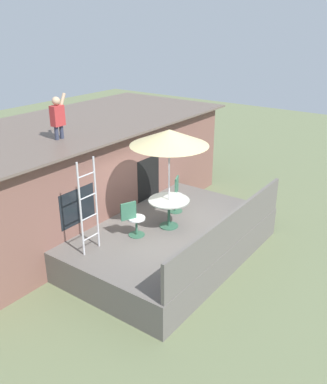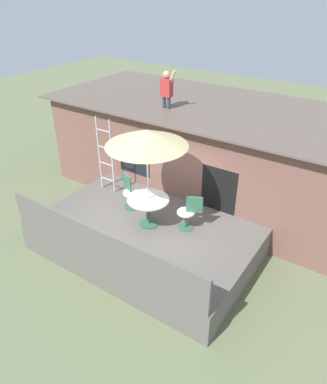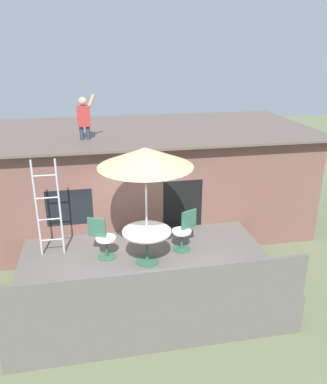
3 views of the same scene
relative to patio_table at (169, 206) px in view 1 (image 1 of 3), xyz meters
The scene contains 10 objects.
ground_plane 1.39m from the patio_table, 113.94° to the right, with size 40.00×40.00×0.00m, color #66704C.
house 3.55m from the patio_table, 90.35° to the left, with size 10.50×4.50×2.95m.
deck 0.99m from the patio_table, 113.94° to the right, with size 5.44×3.52×0.80m, color #605B56.
deck_railing 1.77m from the patio_table, 90.72° to the right, with size 5.34×0.08×0.90m, color #605B56.
patio_table is the anchor object (origin of this frame).
patio_umbrella 1.76m from the patio_table, 95.71° to the right, with size 1.90×1.90×2.54m.
step_ladder 2.21m from the patio_table, 159.69° to the left, with size 0.52×0.04×2.20m.
person_figure 3.53m from the patio_table, 114.19° to the left, with size 0.47×0.20×1.11m.
patio_chair_left 1.00m from the patio_table, 156.15° to the left, with size 0.59×0.44×0.92m.
patio_chair_right 1.02m from the patio_table, 24.50° to the left, with size 0.59×0.44×0.92m.
Camera 1 is at (-7.78, -5.44, 5.74)m, focal length 39.00 mm.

